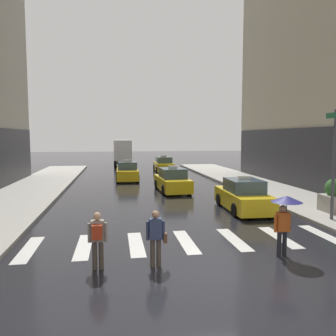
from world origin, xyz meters
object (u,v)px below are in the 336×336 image
object	(u,v)px
taxi_fourth	(164,165)
taxi_lead	(243,197)
taxi_second	(172,181)
planter_near_corner	(334,197)
pedestrian_with_backpack	(97,236)
box_truck	(123,151)
pedestrian_with_umbrella	(285,209)
taxi_third	(127,172)
pedestrian_with_handbag	(156,235)

from	to	relation	value
taxi_fourth	taxi_lead	bearing A→B (deg)	-86.39
taxi_second	taxi_fourth	bearing A→B (deg)	84.41
taxi_lead	planter_near_corner	size ratio (longest dim) A/B	2.87
pedestrian_with_backpack	box_truck	bearing A→B (deg)	87.49
taxi_second	pedestrian_with_backpack	xyz separation A→B (m)	(-4.42, -13.34, 0.25)
box_truck	pedestrian_with_umbrella	size ratio (longest dim) A/B	3.90
taxi_third	taxi_fourth	bearing A→B (deg)	58.43
pedestrian_with_handbag	planter_near_corner	xyz separation A→B (m)	(9.36, 5.27, -0.06)
taxi_second	pedestrian_with_umbrella	xyz separation A→B (m)	(1.34, -13.16, 0.79)
taxi_second	pedestrian_with_backpack	world-z (taller)	taxi_second
taxi_lead	taxi_second	world-z (taller)	same
taxi_lead	box_truck	xyz separation A→B (m)	(-5.43, 28.65, 1.13)
taxi_fourth	pedestrian_with_umbrella	bearing A→B (deg)	-89.93
pedestrian_with_umbrella	planter_near_corner	world-z (taller)	pedestrian_with_umbrella
taxi_second	planter_near_corner	distance (m)	10.44
taxi_fourth	pedestrian_with_backpack	xyz separation A→B (m)	(-5.73, -26.74, 0.25)
taxi_lead	box_truck	bearing A→B (deg)	100.74
taxi_lead	box_truck	size ratio (longest dim) A/B	0.61
pedestrian_with_umbrella	pedestrian_with_handbag	size ratio (longest dim) A/B	1.18
pedestrian_with_umbrella	box_truck	bearing A→B (deg)	96.81
taxi_third	pedestrian_with_handbag	xyz separation A→B (m)	(0.10, -19.97, 0.21)
taxi_fourth	box_truck	world-z (taller)	box_truck
taxi_second	pedestrian_with_backpack	bearing A→B (deg)	-108.31
planter_near_corner	pedestrian_with_umbrella	bearing A→B (deg)	-136.05
taxi_second	box_truck	bearing A→B (deg)	97.39
taxi_third	pedestrian_with_umbrella	bearing A→B (deg)	-78.04
pedestrian_with_umbrella	pedestrian_with_backpack	size ratio (longest dim) A/B	1.18
taxi_third	pedestrian_with_backpack	size ratio (longest dim) A/B	2.77
pedestrian_with_umbrella	pedestrian_with_backpack	xyz separation A→B (m)	(-5.76, -0.19, -0.54)
pedestrian_with_backpack	pedestrian_with_handbag	xyz separation A→B (m)	(1.66, -0.00, -0.04)
pedestrian_with_handbag	taxi_third	bearing A→B (deg)	90.28
pedestrian_with_umbrella	pedestrian_with_backpack	bearing A→B (deg)	-178.13
taxi_fourth	taxi_third	bearing A→B (deg)	-121.57
taxi_fourth	pedestrian_with_backpack	distance (m)	27.34
box_truck	planter_near_corner	world-z (taller)	box_truck
taxi_lead	taxi_third	xyz separation A→B (m)	(-5.42, 13.18, 0.00)
taxi_lead	planter_near_corner	bearing A→B (deg)	-20.72
pedestrian_with_umbrella	taxi_second	bearing A→B (deg)	95.83
box_truck	planter_near_corner	size ratio (longest dim) A/B	4.73
pedestrian_with_umbrella	planter_near_corner	xyz separation A→B (m)	(5.26, 5.08, -0.64)
taxi_fourth	pedestrian_with_umbrella	size ratio (longest dim) A/B	2.35
taxi_third	taxi_lead	bearing A→B (deg)	-67.65
pedestrian_with_umbrella	pedestrian_with_handbag	world-z (taller)	pedestrian_with_umbrella
taxi_lead	pedestrian_with_backpack	distance (m)	9.75
taxi_third	taxi_second	bearing A→B (deg)	-66.74
planter_near_corner	pedestrian_with_backpack	bearing A→B (deg)	-154.48
pedestrian_with_handbag	planter_near_corner	distance (m)	10.74
box_truck	pedestrian_with_handbag	xyz separation A→B (m)	(0.11, -35.44, -0.92)
taxi_third	box_truck	bearing A→B (deg)	90.07
taxi_second	taxi_fourth	xyz separation A→B (m)	(1.31, 13.39, 0.00)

